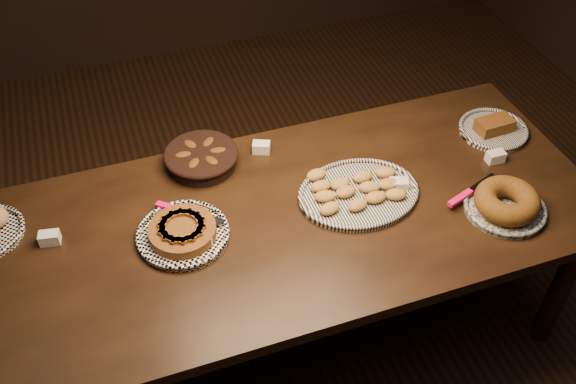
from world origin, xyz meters
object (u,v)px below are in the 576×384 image
object	(u,v)px
buffet_table	(281,231)
apple_tart_plate	(183,232)
bundt_cake_plate	(506,203)
madeleine_platter	(357,192)

from	to	relation	value
buffet_table	apple_tart_plate	distance (m)	0.37
bundt_cake_plate	apple_tart_plate	bearing A→B (deg)	165.78
buffet_table	apple_tart_plate	bearing A→B (deg)	176.01
buffet_table	madeleine_platter	size ratio (longest dim) A/B	5.18
buffet_table	madeleine_platter	xyz separation A→B (m)	(0.31, 0.01, 0.09)
apple_tart_plate	madeleine_platter	size ratio (longest dim) A/B	0.74
bundt_cake_plate	buffet_table	bearing A→B (deg)	161.84
apple_tart_plate	madeleine_platter	xyz separation A→B (m)	(0.67, -0.01, -0.00)
madeleine_platter	bundt_cake_plate	bearing A→B (deg)	-6.74
buffet_table	madeleine_platter	bearing A→B (deg)	2.53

